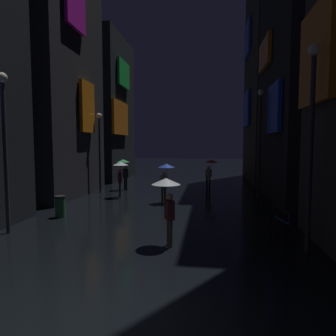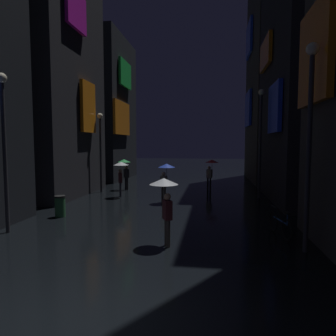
{
  "view_description": "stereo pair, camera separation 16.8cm",
  "coord_description": "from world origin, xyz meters",
  "px_view_note": "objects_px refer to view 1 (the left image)",
  "views": [
    {
      "loc": [
        2.08,
        -4.76,
        3.18
      ],
      "look_at": [
        0.0,
        10.46,
        1.94
      ],
      "focal_mm": 32.0,
      "sensor_mm": 36.0,
      "label": 1
    },
    {
      "loc": [
        2.25,
        -4.74,
        3.18
      ],
      "look_at": [
        0.0,
        10.46,
        1.94
      ],
      "focal_mm": 32.0,
      "sensor_mm": 36.0,
      "label": 2
    }
  ],
  "objects_px": {
    "streetlamp_left_far": "(100,143)",
    "pedestrian_foreground_right_red": "(210,166)",
    "pedestrian_near_crossing_clear": "(120,169)",
    "bicycle_parked_at_storefront": "(281,224)",
    "streetlamp_right_far": "(260,132)",
    "pedestrian_far_right_blue": "(166,172)",
    "pedestrian_midstreet_centre_clear": "(167,193)",
    "pedestrian_midstreet_left_green": "(124,166)",
    "streetlamp_left_near": "(4,134)",
    "trash_bin": "(60,206)",
    "streetlamp_right_near": "(312,125)"
  },
  "relations": [
    {
      "from": "trash_bin",
      "to": "pedestrian_midstreet_left_green",
      "type": "bearing_deg",
      "value": 85.85
    },
    {
      "from": "streetlamp_right_near",
      "to": "bicycle_parked_at_storefront",
      "type": "bearing_deg",
      "value": 104.66
    },
    {
      "from": "pedestrian_midstreet_left_green",
      "to": "pedestrian_foreground_right_red",
      "type": "xyz_separation_m",
      "value": [
        5.91,
        0.48,
        0.0
      ]
    },
    {
      "from": "pedestrian_near_crossing_clear",
      "to": "streetlamp_left_far",
      "type": "height_order",
      "value": "streetlamp_left_far"
    },
    {
      "from": "streetlamp_left_far",
      "to": "trash_bin",
      "type": "distance_m",
      "value": 7.32
    },
    {
      "from": "pedestrian_near_crossing_clear",
      "to": "streetlamp_right_far",
      "type": "xyz_separation_m",
      "value": [
        8.14,
        0.83,
        2.21
      ]
    },
    {
      "from": "pedestrian_foreground_right_red",
      "to": "pedestrian_near_crossing_clear",
      "type": "relative_size",
      "value": 1.0
    },
    {
      "from": "pedestrian_far_right_blue",
      "to": "pedestrian_foreground_right_red",
      "type": "relative_size",
      "value": 1.0
    },
    {
      "from": "pedestrian_foreground_right_red",
      "to": "streetlamp_right_near",
      "type": "xyz_separation_m",
      "value": [
        2.82,
        -11.31,
        2.05
      ]
    },
    {
      "from": "pedestrian_midstreet_centre_clear",
      "to": "pedestrian_foreground_right_red",
      "type": "bearing_deg",
      "value": 83.1
    },
    {
      "from": "pedestrian_midstreet_left_green",
      "to": "pedestrian_foreground_right_red",
      "type": "bearing_deg",
      "value": 4.66
    },
    {
      "from": "bicycle_parked_at_storefront",
      "to": "streetlamp_left_far",
      "type": "bearing_deg",
      "value": 139.72
    },
    {
      "from": "pedestrian_foreground_right_red",
      "to": "streetlamp_right_far",
      "type": "bearing_deg",
      "value": -40.7
    },
    {
      "from": "pedestrian_midstreet_left_green",
      "to": "trash_bin",
      "type": "xyz_separation_m",
      "value": [
        -0.57,
        -7.9,
        -1.2
      ]
    },
    {
      "from": "streetlamp_right_far",
      "to": "pedestrian_near_crossing_clear",
      "type": "bearing_deg",
      "value": -174.21
    },
    {
      "from": "bicycle_parked_at_storefront",
      "to": "streetlamp_left_near",
      "type": "distance_m",
      "value": 10.15
    },
    {
      "from": "pedestrian_near_crossing_clear",
      "to": "streetlamp_right_near",
      "type": "xyz_separation_m",
      "value": [
        8.14,
        -8.06,
        2.05
      ]
    },
    {
      "from": "pedestrian_far_right_blue",
      "to": "pedestrian_midstreet_centre_clear",
      "type": "relative_size",
      "value": 1.0
    },
    {
      "from": "bicycle_parked_at_storefront",
      "to": "pedestrian_midstreet_left_green",
      "type": "bearing_deg",
      "value": 131.8
    },
    {
      "from": "pedestrian_far_right_blue",
      "to": "trash_bin",
      "type": "height_order",
      "value": "pedestrian_far_right_blue"
    },
    {
      "from": "pedestrian_midstreet_left_green",
      "to": "trash_bin",
      "type": "height_order",
      "value": "pedestrian_midstreet_left_green"
    },
    {
      "from": "bicycle_parked_at_storefront",
      "to": "streetlamp_right_far",
      "type": "bearing_deg",
      "value": 86.92
    },
    {
      "from": "pedestrian_foreground_right_red",
      "to": "trash_bin",
      "type": "relative_size",
      "value": 2.28
    },
    {
      "from": "pedestrian_midstreet_centre_clear",
      "to": "trash_bin",
      "type": "height_order",
      "value": "pedestrian_midstreet_centre_clear"
    },
    {
      "from": "streetlamp_right_near",
      "to": "streetlamp_right_far",
      "type": "xyz_separation_m",
      "value": [
        0.0,
        8.89,
        0.16
      ]
    },
    {
      "from": "trash_bin",
      "to": "streetlamp_right_far",
      "type": "bearing_deg",
      "value": 32.66
    },
    {
      "from": "pedestrian_far_right_blue",
      "to": "pedestrian_midstreet_left_green",
      "type": "bearing_deg",
      "value": 130.56
    },
    {
      "from": "streetlamp_left_far",
      "to": "trash_bin",
      "type": "height_order",
      "value": "streetlamp_left_far"
    },
    {
      "from": "streetlamp_right_near",
      "to": "streetlamp_left_far",
      "type": "xyz_separation_m",
      "value": [
        -10.0,
        9.65,
        -0.46
      ]
    },
    {
      "from": "pedestrian_far_right_blue",
      "to": "streetlamp_left_far",
      "type": "distance_m",
      "value": 5.82
    },
    {
      "from": "bicycle_parked_at_storefront",
      "to": "streetlamp_right_far",
      "type": "height_order",
      "value": "streetlamp_right_far"
    },
    {
      "from": "pedestrian_midstreet_left_green",
      "to": "streetlamp_right_near",
      "type": "bearing_deg",
      "value": -51.14
    },
    {
      "from": "pedestrian_foreground_right_red",
      "to": "bicycle_parked_at_storefront",
      "type": "bearing_deg",
      "value": -76.12
    },
    {
      "from": "streetlamp_left_far",
      "to": "streetlamp_right_near",
      "type": "bearing_deg",
      "value": -43.99
    },
    {
      "from": "pedestrian_foreground_right_red",
      "to": "pedestrian_near_crossing_clear",
      "type": "distance_m",
      "value": 6.24
    },
    {
      "from": "pedestrian_near_crossing_clear",
      "to": "trash_bin",
      "type": "bearing_deg",
      "value": -102.7
    },
    {
      "from": "bicycle_parked_at_storefront",
      "to": "streetlamp_left_near",
      "type": "height_order",
      "value": "streetlamp_left_near"
    },
    {
      "from": "pedestrian_near_crossing_clear",
      "to": "pedestrian_midstreet_centre_clear",
      "type": "distance_m",
      "value": 9.01
    },
    {
      "from": "streetlamp_right_far",
      "to": "streetlamp_left_far",
      "type": "xyz_separation_m",
      "value": [
        -10.0,
        0.76,
        -0.62
      ]
    },
    {
      "from": "streetlamp_left_far",
      "to": "pedestrian_far_right_blue",
      "type": "bearing_deg",
      "value": -31.39
    },
    {
      "from": "pedestrian_far_right_blue",
      "to": "pedestrian_midstreet_centre_clear",
      "type": "distance_m",
      "value": 6.86
    },
    {
      "from": "streetlamp_left_far",
      "to": "trash_bin",
      "type": "relative_size",
      "value": 5.56
    },
    {
      "from": "pedestrian_midstreet_centre_clear",
      "to": "pedestrian_midstreet_left_green",
      "type": "bearing_deg",
      "value": 112.65
    },
    {
      "from": "pedestrian_far_right_blue",
      "to": "streetlamp_left_near",
      "type": "height_order",
      "value": "streetlamp_left_near"
    },
    {
      "from": "streetlamp_left_far",
      "to": "pedestrian_foreground_right_red",
      "type": "bearing_deg",
      "value": 13.01
    },
    {
      "from": "streetlamp_left_far",
      "to": "pedestrian_near_crossing_clear",
      "type": "bearing_deg",
      "value": -40.57
    },
    {
      "from": "pedestrian_far_right_blue",
      "to": "pedestrian_foreground_right_red",
      "type": "height_order",
      "value": "same"
    },
    {
      "from": "streetlamp_right_near",
      "to": "streetlamp_left_far",
      "type": "bearing_deg",
      "value": 136.01
    },
    {
      "from": "pedestrian_far_right_blue",
      "to": "trash_bin",
      "type": "xyz_separation_m",
      "value": [
        -4.07,
        -3.81,
        -1.2
      ]
    },
    {
      "from": "pedestrian_midstreet_centre_clear",
      "to": "streetlamp_right_far",
      "type": "bearing_deg",
      "value": 64.85
    }
  ]
}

